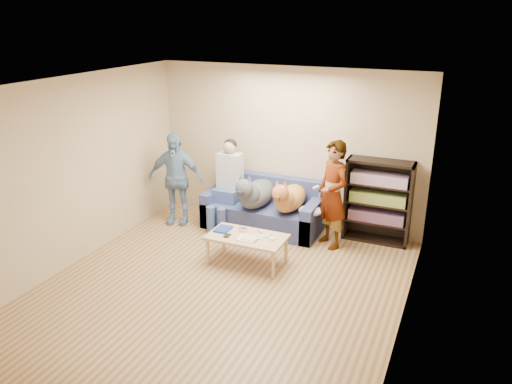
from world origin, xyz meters
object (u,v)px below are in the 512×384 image
at_px(camera_silver, 243,230).
at_px(sofa, 264,211).
at_px(dog_gray, 255,193).
at_px(dog_tan, 288,198).
at_px(bookshelf, 378,199).
at_px(person_seated, 227,181).
at_px(coffee_table, 247,239).
at_px(person_standing_right, 333,195).
at_px(person_standing_left, 175,179).
at_px(notebook_blue, 223,229).

height_order(camera_silver, sofa, sofa).
distance_m(sofa, dog_gray, 0.45).
relative_size(dog_tan, bookshelf, 0.90).
height_order(person_seated, coffee_table, person_seated).
distance_m(person_standing_right, sofa, 1.34).
bearing_deg(camera_silver, bookshelf, 39.92).
bearing_deg(person_seated, sofa, 11.94).
xyz_separation_m(person_seated, dog_gray, (0.54, -0.10, -0.11)).
distance_m(dog_gray, dog_tan, 0.55).
bearing_deg(person_seated, bookshelf, 8.55).
bearing_deg(coffee_table, dog_tan, 79.05).
height_order(camera_silver, person_seated, person_seated).
bearing_deg(coffee_table, person_standing_right, 47.98).
bearing_deg(person_seated, person_standing_left, -161.69).
bearing_deg(person_standing_right, coffee_table, -91.38).
bearing_deg(sofa, dog_tan, -18.54).
bearing_deg(dog_gray, person_seated, 169.92).
bearing_deg(bookshelf, person_seated, -171.45).
xyz_separation_m(sofa, dog_tan, (0.49, -0.16, 0.36)).
bearing_deg(dog_gray, camera_silver, -76.96).
bearing_deg(person_standing_left, bookshelf, -3.89).
bearing_deg(dog_tan, notebook_blue, -120.23).
xyz_separation_m(sofa, bookshelf, (1.80, 0.23, 0.40)).
bearing_deg(notebook_blue, dog_tan, 59.77).
xyz_separation_m(person_standing_left, camera_silver, (1.58, -0.74, -0.33)).
bearing_deg(dog_gray, sofa, 74.47).
distance_m(person_standing_left, person_seated, 0.87).
bearing_deg(bookshelf, dog_gray, -166.24).
xyz_separation_m(notebook_blue, dog_tan, (0.61, 1.05, 0.21)).
bearing_deg(dog_tan, sofa, 161.46).
xyz_separation_m(person_standing_left, sofa, (1.43, 0.40, -0.50)).
height_order(dog_gray, coffee_table, dog_gray).
height_order(notebook_blue, person_seated, person_seated).
relative_size(sofa, dog_gray, 1.49).
relative_size(person_standing_right, sofa, 0.87).
height_order(person_standing_right, bookshelf, person_standing_right).
bearing_deg(camera_silver, person_standing_left, 154.74).
relative_size(person_standing_left, coffee_table, 1.42).
relative_size(camera_silver, sofa, 0.06).
relative_size(person_standing_right, coffee_table, 1.50).
bearing_deg(coffee_table, person_standing_left, 153.02).
bearing_deg(person_standing_left, coffee_table, -41.99).
xyz_separation_m(person_standing_left, bookshelf, (3.23, 0.63, -0.10)).
height_order(person_standing_left, notebook_blue, person_standing_left).
bearing_deg(person_standing_left, notebook_blue, -47.12).
bearing_deg(sofa, camera_silver, -82.44).
xyz_separation_m(person_seated, bookshelf, (2.40, 0.36, -0.09)).
bearing_deg(dog_tan, bookshelf, 16.78).
relative_size(dog_gray, coffee_table, 1.16).
bearing_deg(dog_tan, dog_gray, -173.81).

